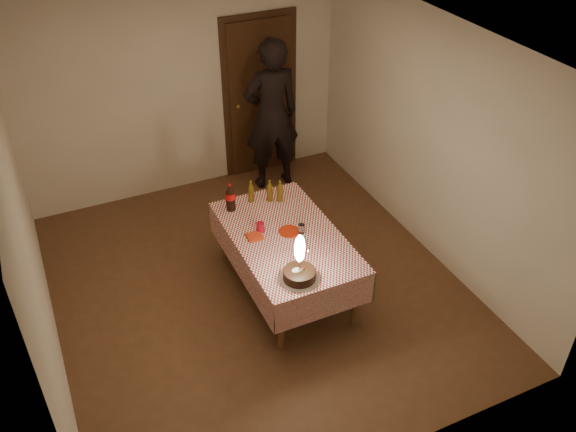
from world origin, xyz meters
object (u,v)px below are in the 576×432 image
object	(u,v)px
amber_bottle_left	(251,192)
amber_bottle_right	(280,191)
red_plate	(290,231)
clear_cup	(301,228)
red_cup	(260,227)
cola_bottle	(230,197)
birthday_cake	(299,269)
amber_bottle_mid	(270,191)
photographer	(271,115)
dining_table	(286,243)

from	to	relation	value
amber_bottle_left	amber_bottle_right	xyz separation A→B (m)	(0.28, -0.12, 0.00)
red_plate	clear_cup	world-z (taller)	clear_cup
red_cup	cola_bottle	world-z (taller)	cola_bottle
birthday_cake	amber_bottle_left	bearing A→B (deg)	86.60
cola_bottle	amber_bottle_left	size ratio (longest dim) A/B	1.25
red_cup	amber_bottle_mid	world-z (taller)	amber_bottle_mid
birthday_cake	clear_cup	distance (m)	0.70
birthday_cake	cola_bottle	size ratio (longest dim) A/B	1.54
amber_bottle_mid	amber_bottle_right	bearing A→B (deg)	-28.45
red_plate	amber_bottle_mid	bearing A→B (deg)	85.60
amber_bottle_left	photographer	size ratio (longest dim) A/B	0.13
birthday_cake	amber_bottle_right	size ratio (longest dim) A/B	1.92
red_cup	cola_bottle	distance (m)	0.51
dining_table	amber_bottle_right	distance (m)	0.65
clear_cup	amber_bottle_left	xyz separation A→B (m)	(-0.24, 0.72, 0.07)
cola_bottle	red_plate	bearing A→B (deg)	-57.61
birthday_cake	clear_cup	bearing A→B (deg)	62.65
amber_bottle_left	amber_bottle_right	distance (m)	0.31
red_plate	photographer	size ratio (longest dim) A/B	0.11
birthday_cake	amber_bottle_mid	xyz separation A→B (m)	(0.26, 1.27, 0.01)
amber_bottle_right	birthday_cake	bearing A→B (deg)	-106.39
birthday_cake	amber_bottle_right	world-z (taller)	birthday_cake
red_plate	dining_table	bearing A→B (deg)	-146.98
dining_table	amber_bottle_mid	xyz separation A→B (m)	(0.10, 0.64, 0.21)
dining_table	amber_bottle_left	xyz separation A→B (m)	(-0.08, 0.71, 0.21)
red_cup	clear_cup	size ratio (longest dim) A/B	1.11
amber_bottle_mid	photographer	xyz separation A→B (m)	(0.60, 1.32, 0.18)
red_cup	photographer	world-z (taller)	photographer
red_plate	clear_cup	size ratio (longest dim) A/B	2.44
dining_table	red_plate	xyz separation A→B (m)	(0.06, 0.04, 0.10)
dining_table	photographer	xyz separation A→B (m)	(0.70, 1.96, 0.39)
red_plate	red_cup	xyz separation A→B (m)	(-0.26, 0.13, 0.05)
dining_table	amber_bottle_mid	distance (m)	0.68
cola_bottle	amber_bottle_mid	xyz separation A→B (m)	(0.44, -0.02, -0.03)
birthday_cake	amber_bottle_left	distance (m)	1.35
amber_bottle_mid	clear_cup	bearing A→B (deg)	-84.86
birthday_cake	clear_cup	xyz separation A→B (m)	(0.32, 0.62, -0.07)
birthday_cake	red_plate	world-z (taller)	birthday_cake
cola_bottle	amber_bottle_left	distance (m)	0.26
dining_table	red_cup	size ratio (longest dim) A/B	17.20
amber_bottle_left	dining_table	bearing A→B (deg)	-83.56
dining_table	clear_cup	distance (m)	0.21
clear_cup	photographer	xyz separation A→B (m)	(0.54, 1.97, 0.25)
birthday_cake	amber_bottle_right	bearing A→B (deg)	73.61
red_cup	amber_bottle_left	size ratio (longest dim) A/B	0.39
birthday_cake	clear_cup	size ratio (longest dim) A/B	5.44
amber_bottle_right	amber_bottle_mid	bearing A→B (deg)	151.55
amber_bottle_left	photographer	world-z (taller)	photographer
amber_bottle_left	clear_cup	bearing A→B (deg)	-71.45
red_plate	clear_cup	xyz separation A→B (m)	(0.10, -0.05, 0.04)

